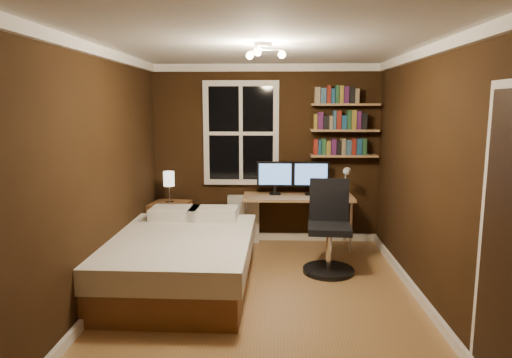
{
  "coord_description": "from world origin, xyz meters",
  "views": [
    {
      "loc": [
        0.09,
        -4.35,
        1.95
      ],
      "look_at": [
        -0.08,
        0.45,
        1.16
      ],
      "focal_mm": 32.0,
      "sensor_mm": 36.0,
      "label": 1
    }
  ],
  "objects_px": {
    "monitor_left": "(275,178)",
    "desk_lamp": "(346,181)",
    "monitor_right": "(311,178)",
    "radiator": "(244,219)",
    "bed": "(182,259)",
    "bedside_lamp": "(169,187)",
    "desk": "(298,200)",
    "office_chair": "(329,236)",
    "nightstand": "(170,224)"
  },
  "relations": [
    {
      "from": "monitor_left",
      "to": "desk_lamp",
      "type": "bearing_deg",
      "value": -10.14
    },
    {
      "from": "monitor_right",
      "to": "radiator",
      "type": "bearing_deg",
      "value": 173.4
    },
    {
      "from": "bed",
      "to": "desk_lamp",
      "type": "height_order",
      "value": "desk_lamp"
    },
    {
      "from": "bedside_lamp",
      "to": "desk",
      "type": "height_order",
      "value": "bedside_lamp"
    },
    {
      "from": "monitor_right",
      "to": "desk_lamp",
      "type": "relative_size",
      "value": 1.13
    },
    {
      "from": "radiator",
      "to": "desk",
      "type": "bearing_deg",
      "value": -13.59
    },
    {
      "from": "bed",
      "to": "desk",
      "type": "xyz_separation_m",
      "value": [
        1.33,
        1.47,
        0.35
      ]
    },
    {
      "from": "bedside_lamp",
      "to": "bed",
      "type": "bearing_deg",
      "value": -72.66
    },
    {
      "from": "bed",
      "to": "monitor_left",
      "type": "bearing_deg",
      "value": 57.76
    },
    {
      "from": "bedside_lamp",
      "to": "office_chair",
      "type": "distance_m",
      "value": 2.31
    },
    {
      "from": "bedside_lamp",
      "to": "office_chair",
      "type": "relative_size",
      "value": 0.4
    },
    {
      "from": "nightstand",
      "to": "monitor_right",
      "type": "distance_m",
      "value": 2.05
    },
    {
      "from": "nightstand",
      "to": "monitor_left",
      "type": "relative_size",
      "value": 1.23
    },
    {
      "from": "desk_lamp",
      "to": "bedside_lamp",
      "type": "bearing_deg",
      "value": 178.97
    },
    {
      "from": "nightstand",
      "to": "office_chair",
      "type": "bearing_deg",
      "value": -15.14
    },
    {
      "from": "bedside_lamp",
      "to": "monitor_right",
      "type": "distance_m",
      "value": 1.95
    },
    {
      "from": "bed",
      "to": "monitor_right",
      "type": "relative_size",
      "value": 4.18
    },
    {
      "from": "radiator",
      "to": "desk_lamp",
      "type": "xyz_separation_m",
      "value": [
        1.39,
        -0.28,
        0.6
      ]
    },
    {
      "from": "desk",
      "to": "desk_lamp",
      "type": "height_order",
      "value": "desk_lamp"
    },
    {
      "from": "monitor_right",
      "to": "office_chair",
      "type": "height_order",
      "value": "monitor_right"
    },
    {
      "from": "radiator",
      "to": "monitor_right",
      "type": "height_order",
      "value": "monitor_right"
    },
    {
      "from": "bed",
      "to": "monitor_right",
      "type": "xyz_separation_m",
      "value": [
        1.5,
        1.54,
        0.65
      ]
    },
    {
      "from": "bed",
      "to": "nightstand",
      "type": "xyz_separation_m",
      "value": [
        -0.44,
        1.41,
        0.01
      ]
    },
    {
      "from": "desk",
      "to": "monitor_left",
      "type": "xyz_separation_m",
      "value": [
        -0.32,
        0.08,
        0.29
      ]
    },
    {
      "from": "monitor_left",
      "to": "desk_lamp",
      "type": "xyz_separation_m",
      "value": [
        0.95,
        -0.17,
        -0.01
      ]
    },
    {
      "from": "bedside_lamp",
      "to": "radiator",
      "type": "xyz_separation_m",
      "value": [
        1.01,
        0.24,
        -0.5
      ]
    },
    {
      "from": "monitor_left",
      "to": "monitor_right",
      "type": "bearing_deg",
      "value": 0.0
    },
    {
      "from": "nightstand",
      "to": "bed",
      "type": "bearing_deg",
      "value": -64.3
    },
    {
      "from": "bedside_lamp",
      "to": "monitor_left",
      "type": "distance_m",
      "value": 1.46
    },
    {
      "from": "nightstand",
      "to": "monitor_right",
      "type": "xyz_separation_m",
      "value": [
        1.95,
        0.13,
        0.64
      ]
    },
    {
      "from": "bedside_lamp",
      "to": "desk",
      "type": "bearing_deg",
      "value": 1.66
    },
    {
      "from": "bed",
      "to": "bedside_lamp",
      "type": "bearing_deg",
      "value": 108.35
    },
    {
      "from": "desk_lamp",
      "to": "nightstand",
      "type": "bearing_deg",
      "value": 178.97
    },
    {
      "from": "radiator",
      "to": "monitor_left",
      "type": "relative_size",
      "value": 1.35
    },
    {
      "from": "monitor_left",
      "to": "monitor_right",
      "type": "height_order",
      "value": "same"
    },
    {
      "from": "bed",
      "to": "desk_lamp",
      "type": "xyz_separation_m",
      "value": [
        1.96,
        1.37,
        0.64
      ]
    },
    {
      "from": "bedside_lamp",
      "to": "monitor_left",
      "type": "height_order",
      "value": "monitor_left"
    },
    {
      "from": "radiator",
      "to": "office_chair",
      "type": "bearing_deg",
      "value": -46.71
    },
    {
      "from": "nightstand",
      "to": "office_chair",
      "type": "xyz_separation_m",
      "value": [
        2.08,
        -0.9,
        0.12
      ]
    },
    {
      "from": "desk_lamp",
      "to": "monitor_left",
      "type": "bearing_deg",
      "value": 169.86
    },
    {
      "from": "desk",
      "to": "desk_lamp",
      "type": "bearing_deg",
      "value": -8.5
    },
    {
      "from": "bedside_lamp",
      "to": "monitor_right",
      "type": "relative_size",
      "value": 0.87
    },
    {
      "from": "nightstand",
      "to": "radiator",
      "type": "relative_size",
      "value": 0.92
    },
    {
      "from": "nightstand",
      "to": "desk",
      "type": "distance_m",
      "value": 1.8
    },
    {
      "from": "nightstand",
      "to": "desk_lamp",
      "type": "distance_m",
      "value": 2.48
    },
    {
      "from": "bedside_lamp",
      "to": "office_chair",
      "type": "xyz_separation_m",
      "value": [
        2.08,
        -0.9,
        -0.41
      ]
    },
    {
      "from": "monitor_left",
      "to": "monitor_right",
      "type": "distance_m",
      "value": 0.49
    },
    {
      "from": "desk",
      "to": "monitor_left",
      "type": "bearing_deg",
      "value": 166.61
    },
    {
      "from": "desk_lamp",
      "to": "radiator",
      "type": "bearing_deg",
      "value": 168.7
    },
    {
      "from": "nightstand",
      "to": "monitor_left",
      "type": "xyz_separation_m",
      "value": [
        1.45,
        0.13,
        0.64
      ]
    }
  ]
}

